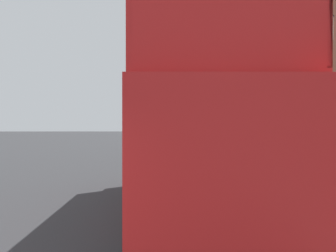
{
  "coord_description": "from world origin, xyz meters",
  "views": [
    {
      "loc": [
        2.2,
        -2.86,
        2.24
      ],
      "look_at": [
        2.36,
        5.75,
        2.16
      ],
      "focal_mm": 42.0,
      "sensor_mm": 36.0,
      "label": 1
    }
  ],
  "objects_px": {
    "tour_bus": "(197,140)",
    "lamp_post_third": "(209,103)",
    "lamp_post_second": "(229,88)",
    "lamp_post_nearest": "(324,75)",
    "parked_car_ahead_of_bus": "(190,156)"
  },
  "relations": [
    {
      "from": "parked_car_ahead_of_bus",
      "to": "lamp_post_third",
      "type": "distance_m",
      "value": 8.41
    },
    {
      "from": "tour_bus",
      "to": "parked_car_ahead_of_bus",
      "type": "bearing_deg",
      "value": 87.39
    },
    {
      "from": "tour_bus",
      "to": "lamp_post_second",
      "type": "bearing_deg",
      "value": 74.46
    },
    {
      "from": "lamp_post_nearest",
      "to": "lamp_post_second",
      "type": "bearing_deg",
      "value": 91.95
    },
    {
      "from": "tour_bus",
      "to": "lamp_post_second",
      "type": "xyz_separation_m",
      "value": [
        1.99,
        6.88,
        1.85
      ]
    },
    {
      "from": "tour_bus",
      "to": "parked_car_ahead_of_bus",
      "type": "height_order",
      "value": "tour_bus"
    },
    {
      "from": "parked_car_ahead_of_bus",
      "to": "lamp_post_nearest",
      "type": "xyz_separation_m",
      "value": [
        1.84,
        -10.03,
        2.46
      ]
    },
    {
      "from": "parked_car_ahead_of_bus",
      "to": "lamp_post_nearest",
      "type": "bearing_deg",
      "value": -78.27
    },
    {
      "from": "lamp_post_second",
      "to": "lamp_post_third",
      "type": "xyz_separation_m",
      "value": [
        0.29,
        8.88,
        -0.2
      ]
    },
    {
      "from": "tour_bus",
      "to": "lamp_post_nearest",
      "type": "height_order",
      "value": "lamp_post_nearest"
    },
    {
      "from": "parked_car_ahead_of_bus",
      "to": "lamp_post_second",
      "type": "height_order",
      "value": "lamp_post_second"
    },
    {
      "from": "tour_bus",
      "to": "lamp_post_third",
      "type": "relative_size",
      "value": 2.11
    },
    {
      "from": "tour_bus",
      "to": "lamp_post_nearest",
      "type": "bearing_deg",
      "value": -40.59
    },
    {
      "from": "tour_bus",
      "to": "lamp_post_third",
      "type": "xyz_separation_m",
      "value": [
        2.28,
        15.76,
        1.65
      ]
    },
    {
      "from": "lamp_post_third",
      "to": "lamp_post_second",
      "type": "bearing_deg",
      "value": -91.88
    }
  ]
}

